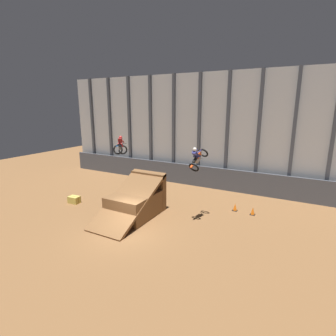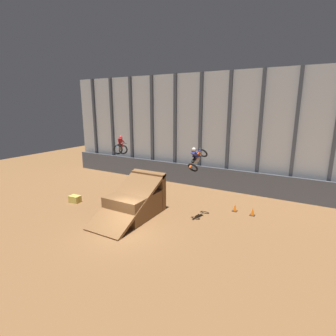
% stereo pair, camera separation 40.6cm
% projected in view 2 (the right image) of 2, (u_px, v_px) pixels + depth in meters
% --- Properties ---
extents(ground_plane, '(60.00, 60.00, 0.00)m').
position_uv_depth(ground_plane, '(126.00, 231.00, 16.57)').
color(ground_plane, brown).
extents(arena_back_wall, '(32.00, 0.40, 10.78)m').
position_uv_depth(arena_back_wall, '(201.00, 131.00, 25.35)').
color(arena_back_wall, '#ADB2B7').
rests_on(arena_back_wall, ground_plane).
extents(lower_barrier, '(31.36, 0.20, 2.06)m').
position_uv_depth(lower_barrier, '(197.00, 176.00, 25.71)').
color(lower_barrier, '#474C56').
rests_on(lower_barrier, ground_plane).
extents(dirt_ramp, '(2.87, 5.69, 2.97)m').
position_uv_depth(dirt_ramp, '(137.00, 201.00, 19.05)').
color(dirt_ramp, brown).
rests_on(dirt_ramp, ground_plane).
extents(rider_bike_left_air, '(1.31, 1.77, 1.56)m').
position_uv_depth(rider_bike_left_air, '(121.00, 147.00, 20.23)').
color(rider_bike_left_air, black).
extents(rider_bike_right_air, '(0.99, 1.84, 1.69)m').
position_uv_depth(rider_bike_right_air, '(197.00, 158.00, 17.21)').
color(rider_bike_right_air, black).
extents(traffic_cone_near_ramp, '(0.36, 0.36, 0.58)m').
position_uv_depth(traffic_cone_near_ramp, '(235.00, 208.00, 19.68)').
color(traffic_cone_near_ramp, black).
rests_on(traffic_cone_near_ramp, ground_plane).
extents(traffic_cone_arena_edge, '(0.36, 0.36, 0.58)m').
position_uv_depth(traffic_cone_arena_edge, '(253.00, 212.00, 18.92)').
color(traffic_cone_arena_edge, black).
rests_on(traffic_cone_arena_edge, ground_plane).
extents(hay_bale_trackside, '(0.94, 0.66, 0.57)m').
position_uv_depth(hay_bale_trackside, '(75.00, 199.00, 21.50)').
color(hay_bale_trackside, '#CCB751').
rests_on(hay_bale_trackside, ground_plane).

